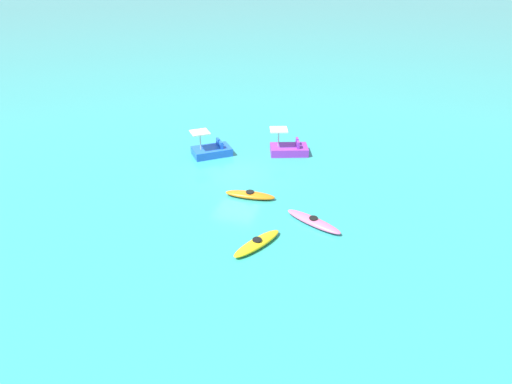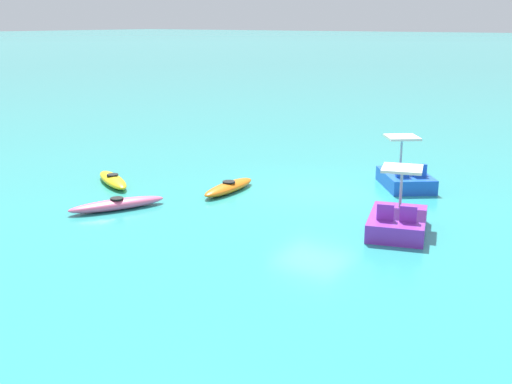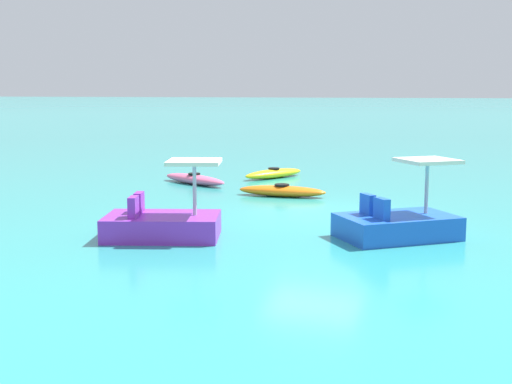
{
  "view_description": "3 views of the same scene",
  "coord_description": "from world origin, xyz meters",
  "px_view_note": "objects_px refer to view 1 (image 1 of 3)",
  "views": [
    {
      "loc": [
        20.16,
        7.18,
        10.51
      ],
      "look_at": [
        2.57,
        2.0,
        0.48
      ],
      "focal_mm": 28.51,
      "sensor_mm": 36.0,
      "label": 1
    },
    {
      "loc": [
        -9.99,
        17.89,
        5.64
      ],
      "look_at": [
        1.15,
        1.82,
        0.23
      ],
      "focal_mm": 43.61,
      "sensor_mm": 36.0,
      "label": 2
    },
    {
      "loc": [
        -16.54,
        -4.26,
        3.11
      ],
      "look_at": [
        1.29,
        2.05,
        0.27
      ],
      "focal_mm": 47.23,
      "sensor_mm": 36.0,
      "label": 3
    }
  ],
  "objects_px": {
    "kayak_pink": "(313,221)",
    "pedal_boat_purple": "(289,149)",
    "kayak_yellow": "(257,243)",
    "pedal_boat_blue": "(211,150)",
    "kayak_orange": "(250,195)"
  },
  "relations": [
    {
      "from": "kayak_yellow",
      "to": "kayak_pink",
      "type": "bearing_deg",
      "value": 139.67
    },
    {
      "from": "kayak_pink",
      "to": "pedal_boat_purple",
      "type": "xyz_separation_m",
      "value": [
        -7.94,
        -2.93,
        0.17
      ]
    },
    {
      "from": "kayak_pink",
      "to": "kayak_yellow",
      "type": "bearing_deg",
      "value": -40.33
    },
    {
      "from": "pedal_boat_blue",
      "to": "kayak_pink",
      "type": "bearing_deg",
      "value": 50.57
    },
    {
      "from": "pedal_boat_blue",
      "to": "pedal_boat_purple",
      "type": "height_order",
      "value": "same"
    },
    {
      "from": "kayak_yellow",
      "to": "kayak_orange",
      "type": "xyz_separation_m",
      "value": [
        -4.01,
        -1.56,
        0.0
      ]
    },
    {
      "from": "kayak_yellow",
      "to": "pedal_boat_blue",
      "type": "relative_size",
      "value": 0.96
    },
    {
      "from": "kayak_yellow",
      "to": "kayak_orange",
      "type": "bearing_deg",
      "value": -158.77
    },
    {
      "from": "kayak_orange",
      "to": "pedal_boat_purple",
      "type": "height_order",
      "value": "pedal_boat_purple"
    },
    {
      "from": "pedal_boat_blue",
      "to": "kayak_yellow",
      "type": "bearing_deg",
      "value": 32.8
    },
    {
      "from": "kayak_yellow",
      "to": "pedal_boat_purple",
      "type": "relative_size",
      "value": 0.98
    },
    {
      "from": "kayak_orange",
      "to": "pedal_boat_blue",
      "type": "distance_m",
      "value": 6.2
    },
    {
      "from": "kayak_yellow",
      "to": "pedal_boat_blue",
      "type": "xyz_separation_m",
      "value": [
        -8.7,
        -5.61,
        0.17
      ]
    },
    {
      "from": "kayak_pink",
      "to": "kayak_orange",
      "type": "distance_m",
      "value": 3.94
    },
    {
      "from": "kayak_pink",
      "to": "pedal_boat_purple",
      "type": "bearing_deg",
      "value": -159.76
    }
  ]
}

